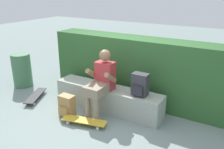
{
  "coord_description": "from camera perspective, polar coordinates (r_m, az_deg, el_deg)",
  "views": [
    {
      "loc": [
        2.24,
        -3.2,
        2.27
      ],
      "look_at": [
        0.02,
        0.55,
        0.69
      ],
      "focal_mm": 38.74,
      "sensor_mm": 36.0,
      "label": 1
    }
  ],
  "objects": [
    {
      "name": "backpack_on_bench",
      "position": [
        4.25,
        6.61,
        -2.44
      ],
      "size": [
        0.28,
        0.23,
        0.4
      ],
      "color": "#333338",
      "rests_on": "bench_main"
    },
    {
      "name": "ground_plane",
      "position": [
        4.51,
        -3.86,
        -10.24
      ],
      "size": [
        24.0,
        24.0,
        0.0
      ],
      "primitive_type": "plane",
      "color": "gray"
    },
    {
      "name": "bench_main",
      "position": [
        4.72,
        -1.01,
        -5.61
      ],
      "size": [
        2.19,
        0.43,
        0.46
      ],
      "color": "#969E91",
      "rests_on": "ground"
    },
    {
      "name": "backpack_on_ground",
      "position": [
        4.59,
        -10.62,
        -7.29
      ],
      "size": [
        0.28,
        0.23,
        0.4
      ],
      "color": "#A37A47",
      "rests_on": "ground"
    },
    {
      "name": "hedge_row",
      "position": [
        4.91,
        7.45,
        0.78
      ],
      "size": [
        4.01,
        0.56,
        1.34
      ],
      "color": "#2D5A2B",
      "rests_on": "ground"
    },
    {
      "name": "trash_bin",
      "position": [
        6.15,
        -20.49,
        0.96
      ],
      "size": [
        0.44,
        0.44,
        0.79
      ],
      "color": "#3D6B47",
      "rests_on": "ground"
    },
    {
      "name": "skateboard_near_person",
      "position": [
        4.31,
        -6.58,
        -10.8
      ],
      "size": [
        0.82,
        0.37,
        0.09
      ],
      "color": "gold",
      "rests_on": "ground"
    },
    {
      "name": "person_skater",
      "position": [
        4.39,
        -2.63,
        -1.55
      ],
      "size": [
        0.49,
        0.62,
        1.21
      ],
      "color": "#B73338",
      "rests_on": "ground"
    },
    {
      "name": "skateboard_beside_bench",
      "position": [
        5.45,
        -17.59,
        -4.78
      ],
      "size": [
        0.52,
        0.81,
        0.09
      ],
      "color": "black",
      "rests_on": "ground"
    }
  ]
}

